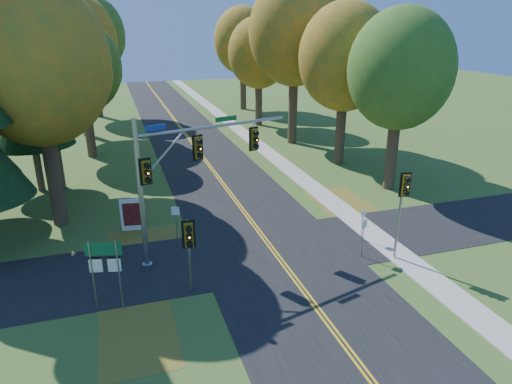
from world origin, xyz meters
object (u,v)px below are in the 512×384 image
object	(u,v)px
east_signal_pole	(403,195)
route_sign_cluster	(104,262)
info_kiosk	(133,215)
traffic_mast	(181,169)

from	to	relation	value
east_signal_pole	route_sign_cluster	distance (m)	14.27
info_kiosk	route_sign_cluster	bearing A→B (deg)	-90.92
route_sign_cluster	info_kiosk	world-z (taller)	route_sign_cluster
traffic_mast	east_signal_pole	distance (m)	10.99
traffic_mast	info_kiosk	size ratio (longest dim) A/B	4.20
east_signal_pole	info_kiosk	size ratio (longest dim) A/B	2.48
traffic_mast	route_sign_cluster	bearing A→B (deg)	-153.92
traffic_mast	east_signal_pole	bearing A→B (deg)	-34.10
info_kiosk	east_signal_pole	bearing A→B (deg)	-22.22
east_signal_pole	route_sign_cluster	xyz separation A→B (m)	(-14.21, 0.04, -1.35)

